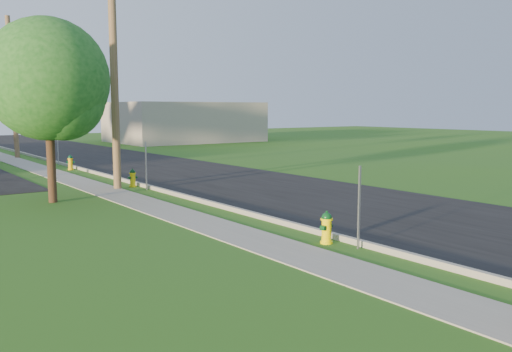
{
  "coord_description": "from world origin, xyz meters",
  "views": [
    {
      "loc": [
        -9.21,
        -4.55,
        3.33
      ],
      "look_at": [
        0.0,
        8.0,
        1.4
      ],
      "focal_mm": 38.0,
      "sensor_mm": 36.0,
      "label": 1
    }
  ],
  "objects_px": {
    "tree_verge": "(51,84)",
    "utility_pole_mid": "(114,69)",
    "hydrant_near": "(327,228)",
    "utility_pole_far": "(12,87)",
    "hydrant_mid": "(133,178)",
    "hydrant_far": "(70,162)"
  },
  "relations": [
    {
      "from": "utility_pole_far",
      "to": "hydrant_mid",
      "type": "height_order",
      "value": "utility_pole_far"
    },
    {
      "from": "hydrant_near",
      "to": "hydrant_mid",
      "type": "height_order",
      "value": "hydrant_near"
    },
    {
      "from": "hydrant_near",
      "to": "utility_pole_far",
      "type": "bearing_deg",
      "value": 91.16
    },
    {
      "from": "utility_pole_far",
      "to": "tree_verge",
      "type": "xyz_separation_m",
      "value": [
        -3.05,
        -19.84,
        -0.61
      ]
    },
    {
      "from": "tree_verge",
      "to": "hydrant_far",
      "type": "height_order",
      "value": "tree_verge"
    },
    {
      "from": "hydrant_mid",
      "to": "utility_pole_mid",
      "type": "bearing_deg",
      "value": -167.94
    },
    {
      "from": "tree_verge",
      "to": "hydrant_near",
      "type": "distance_m",
      "value": 11.41
    },
    {
      "from": "hydrant_mid",
      "to": "hydrant_far",
      "type": "bearing_deg",
      "value": 90.52
    },
    {
      "from": "hydrant_far",
      "to": "hydrant_near",
      "type": "bearing_deg",
      "value": -90.18
    },
    {
      "from": "hydrant_near",
      "to": "hydrant_far",
      "type": "relative_size",
      "value": 0.99
    },
    {
      "from": "utility_pole_mid",
      "to": "hydrant_far",
      "type": "xyz_separation_m",
      "value": [
        0.67,
        8.36,
        -4.55
      ]
    },
    {
      "from": "utility_pole_mid",
      "to": "hydrant_near",
      "type": "xyz_separation_m",
      "value": [
        0.61,
        -11.96,
        -4.55
      ]
    },
    {
      "from": "utility_pole_far",
      "to": "utility_pole_mid",
      "type": "bearing_deg",
      "value": -90.0
    },
    {
      "from": "utility_pole_far",
      "to": "hydrant_far",
      "type": "distance_m",
      "value": 10.62
    },
    {
      "from": "utility_pole_mid",
      "to": "utility_pole_far",
      "type": "bearing_deg",
      "value": 90.0
    },
    {
      "from": "tree_verge",
      "to": "utility_pole_mid",
      "type": "bearing_deg",
      "value": 31.1
    },
    {
      "from": "utility_pole_far",
      "to": "tree_verge",
      "type": "height_order",
      "value": "utility_pole_far"
    },
    {
      "from": "hydrant_near",
      "to": "hydrant_far",
      "type": "bearing_deg",
      "value": 89.82
    },
    {
      "from": "utility_pole_mid",
      "to": "utility_pole_far",
      "type": "distance_m",
      "value": 18.0
    },
    {
      "from": "utility_pole_mid",
      "to": "hydrant_far",
      "type": "relative_size",
      "value": 11.75
    },
    {
      "from": "tree_verge",
      "to": "hydrant_near",
      "type": "bearing_deg",
      "value": -70.13
    },
    {
      "from": "utility_pole_far",
      "to": "hydrant_near",
      "type": "bearing_deg",
      "value": -88.84
    }
  ]
}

